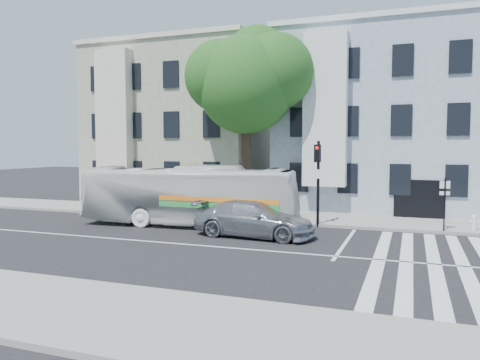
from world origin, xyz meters
The scene contains 12 objects.
ground centered at (0.00, 0.00, 0.00)m, with size 120.00×120.00×0.00m, color black.
sidewalk_far centered at (0.00, 8.00, 0.07)m, with size 80.00×4.00×0.15m, color gray.
sidewalk_near centered at (0.00, -8.00, 0.07)m, with size 80.00×4.00×0.15m, color gray.
building_left centered at (-7.00, 15.00, 5.50)m, with size 12.00×10.00×11.00m, color gray.
building_right centered at (7.00, 15.00, 5.50)m, with size 12.00×10.00×11.00m, color gray.
street_tree centered at (0.06, 8.74, 7.83)m, with size 7.30×5.90×11.10m.
bus centered at (-1.49, 4.21, 1.52)m, with size 10.93×2.56×3.04m, color silver.
sedan centered at (2.51, 2.56, 0.79)m, with size 5.42×2.20×1.57m, color #A3A4AA.
hedge centered at (-4.43, 6.80, 0.50)m, with size 8.50×0.84×0.70m, color #1C581D, non-canonical shape.
traffic_signal centered at (4.67, 5.94, 2.76)m, with size 0.44×0.53×4.27m.
fire_hydrant centered at (11.73, 6.79, 0.51)m, with size 0.40×0.23×0.71m.
far_sign_pole centered at (10.43, 6.14, 1.70)m, with size 0.44×0.18×2.45m.
Camera 1 is at (9.02, -16.86, 3.95)m, focal length 35.00 mm.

